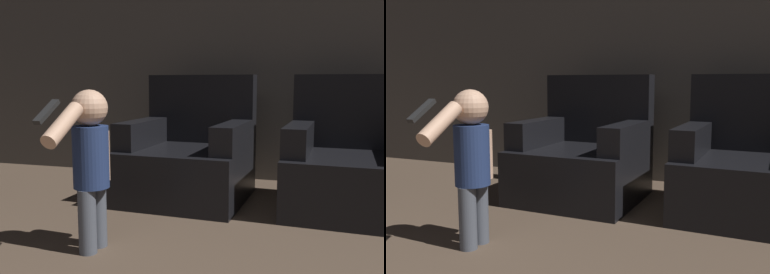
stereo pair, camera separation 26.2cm
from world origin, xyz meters
The scene contains 4 objects.
wall_back centered at (0.00, 4.50, 1.30)m, with size 8.40×0.05×2.60m.
armchair_left centered at (-0.39, 3.72, 0.31)m, with size 0.92×0.93×0.95m.
armchair_right centered at (0.79, 3.72, 0.31)m, with size 0.93×0.94×0.95m.
person_toddler centered at (-0.58, 2.56, 0.50)m, with size 0.19×0.59×0.85m.
Camera 2 is at (0.79, 0.70, 0.89)m, focal length 40.00 mm.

